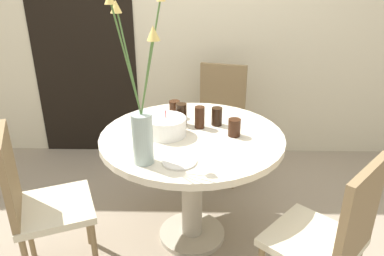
{
  "coord_description": "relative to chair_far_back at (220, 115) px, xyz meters",
  "views": [
    {
      "loc": [
        0.04,
        -1.98,
        1.66
      ],
      "look_at": [
        0.0,
        0.0,
        0.78
      ],
      "focal_mm": 35.0,
      "sensor_mm": 36.0,
      "label": 1
    }
  ],
  "objects": [
    {
      "name": "flower_vase",
      "position": [
        -0.45,
        -1.2,
        0.46
      ],
      "size": [
        0.27,
        0.3,
        0.82
      ],
      "color": "#9EB2AD",
      "rests_on": "dining_table"
    },
    {
      "name": "side_plate",
      "position": [
        -0.27,
        -1.2,
        0.23
      ],
      "size": [
        0.18,
        0.18,
        0.01
      ],
      "color": "silver",
      "rests_on": "dining_table"
    },
    {
      "name": "chair_far_back",
      "position": [
        0.0,
        0.0,
        0.0
      ],
      "size": [
        0.48,
        0.48,
        0.91
      ],
      "rotation": [
        0.0,
        0.0,
        -0.24
      ],
      "color": "beige",
      "rests_on": "ground_plane"
    },
    {
      "name": "drink_glass_4",
      "position": [
        -0.06,
        -0.72,
        0.28
      ],
      "size": [
        0.07,
        0.07,
        0.11
      ],
      "color": "black",
      "rests_on": "dining_table"
    },
    {
      "name": "chair_left_flank",
      "position": [
        0.44,
        -1.46,
        0.0
      ],
      "size": [
        0.57,
        0.57,
        0.91
      ],
      "rotation": [
        0.0,
        0.0,
        3.97
      ],
      "color": "beige",
      "rests_on": "ground_plane"
    },
    {
      "name": "birthday_cake",
      "position": [
        -0.36,
        -0.87,
        0.28
      ],
      "size": [
        0.23,
        0.23,
        0.15
      ],
      "color": "white",
      "rests_on": "dining_table"
    },
    {
      "name": "drink_glass_3",
      "position": [
        -0.33,
        -0.59,
        0.28
      ],
      "size": [
        0.07,
        0.07,
        0.11
      ],
      "color": "#33190C",
      "rests_on": "dining_table"
    },
    {
      "name": "doorway_panel",
      "position": [
        -1.18,
        0.37,
        0.51
      ],
      "size": [
        0.9,
        0.01,
        2.05
      ],
      "color": "black",
      "rests_on": "ground_plane"
    },
    {
      "name": "drink_glass_0",
      "position": [
        -0.28,
        -0.72,
        0.29
      ],
      "size": [
        0.07,
        0.07,
        0.14
      ],
      "color": "black",
      "rests_on": "dining_table"
    },
    {
      "name": "ground_plane",
      "position": [
        -0.21,
        -0.86,
        -0.52
      ],
      "size": [
        16.0,
        16.0,
        0.0
      ],
      "primitive_type": "plane",
      "color": "gray"
    },
    {
      "name": "drink_glass_1",
      "position": [
        0.03,
        -0.87,
        0.28
      ],
      "size": [
        0.07,
        0.07,
        0.1
      ],
      "color": "#33190C",
      "rests_on": "dining_table"
    },
    {
      "name": "dining_table",
      "position": [
        -0.21,
        -0.86,
        0.08
      ],
      "size": [
        1.08,
        1.08,
        0.74
      ],
      "color": "beige",
      "rests_on": "ground_plane"
    },
    {
      "name": "chair_near_front",
      "position": [
        -1.03,
        -1.2,
        0.0
      ],
      "size": [
        0.52,
        0.52,
        0.91
      ],
      "rotation": [
        0.0,
        0.0,
        1.97
      ],
      "color": "beige",
      "rests_on": "ground_plane"
    },
    {
      "name": "drink_glass_2",
      "position": [
        -0.17,
        -0.76,
        0.29
      ],
      "size": [
        0.06,
        0.06,
        0.13
      ],
      "color": "#33190C",
      "rests_on": "dining_table"
    },
    {
      "name": "wall_back",
      "position": [
        -0.21,
        0.4,
        0.78
      ],
      "size": [
        8.0,
        0.05,
        2.6
      ],
      "color": "beige",
      "rests_on": "ground_plane"
    }
  ]
}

